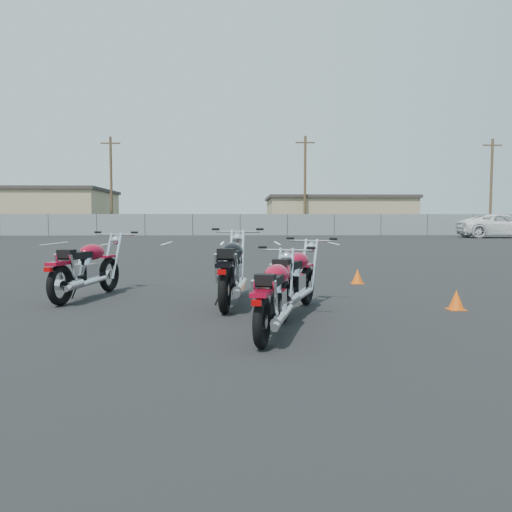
{
  "coord_description": "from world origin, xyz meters",
  "views": [
    {
      "loc": [
        -0.06,
        -7.18,
        1.19
      ],
      "look_at": [
        0.2,
        0.6,
        0.65
      ],
      "focal_mm": 35.0,
      "sensor_mm": 36.0,
      "label": 1
    }
  ],
  "objects_px": {
    "motorcycle_third_red": "(294,280)",
    "motorcycle_rear_red": "(275,296)",
    "motorcycle_second_black": "(232,270)",
    "motorcycle_front_red": "(87,268)",
    "white_van": "(502,219)"
  },
  "relations": [
    {
      "from": "motorcycle_third_red",
      "to": "motorcycle_rear_red",
      "type": "distance_m",
      "value": 1.25
    },
    {
      "from": "motorcycle_second_black",
      "to": "motorcycle_third_red",
      "type": "height_order",
      "value": "motorcycle_second_black"
    },
    {
      "from": "motorcycle_front_red",
      "to": "motorcycle_rear_red",
      "type": "distance_m",
      "value": 3.75
    },
    {
      "from": "motorcycle_front_red",
      "to": "motorcycle_rear_red",
      "type": "height_order",
      "value": "motorcycle_front_red"
    },
    {
      "from": "motorcycle_front_red",
      "to": "motorcycle_third_red",
      "type": "bearing_deg",
      "value": -23.88
    },
    {
      "from": "motorcycle_front_red",
      "to": "motorcycle_second_black",
      "type": "distance_m",
      "value": 2.34
    },
    {
      "from": "motorcycle_rear_red",
      "to": "white_van",
      "type": "bearing_deg",
      "value": 58.38
    },
    {
      "from": "motorcycle_third_red",
      "to": "motorcycle_front_red",
      "type": "bearing_deg",
      "value": 156.12
    },
    {
      "from": "motorcycle_second_black",
      "to": "motorcycle_rear_red",
      "type": "bearing_deg",
      "value": -75.89
    },
    {
      "from": "motorcycle_second_black",
      "to": "motorcycle_third_red",
      "type": "relative_size",
      "value": 1.15
    },
    {
      "from": "motorcycle_front_red",
      "to": "motorcycle_second_black",
      "type": "relative_size",
      "value": 0.94
    },
    {
      "from": "motorcycle_second_black",
      "to": "white_van",
      "type": "relative_size",
      "value": 0.31
    },
    {
      "from": "motorcycle_third_red",
      "to": "motorcycle_rear_red",
      "type": "bearing_deg",
      "value": -105.74
    },
    {
      "from": "motorcycle_second_black",
      "to": "motorcycle_third_red",
      "type": "bearing_deg",
      "value": -41.26
    },
    {
      "from": "white_van",
      "to": "motorcycle_second_black",
      "type": "bearing_deg",
      "value": 150.94
    }
  ]
}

